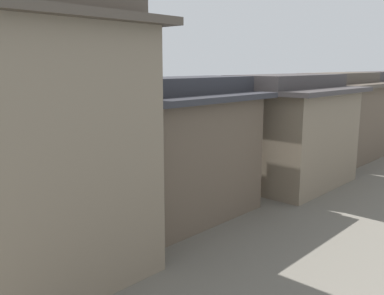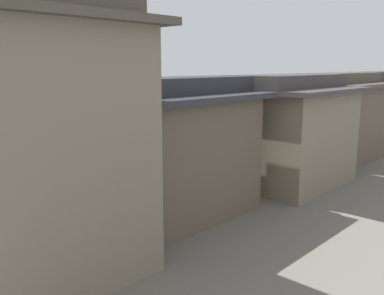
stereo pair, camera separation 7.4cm
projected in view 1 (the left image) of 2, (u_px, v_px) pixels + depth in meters
name	position (u px, v px, depth m)	size (l,w,h in m)	color
boat_moored_nearest	(348.00, 114.00, 63.78)	(4.94, 1.58, 0.53)	#232326
boat_moored_second	(359.00, 121.00, 56.39)	(3.29, 2.98, 0.41)	#423328
boat_moored_third	(155.00, 184.00, 25.70)	(2.00, 5.56, 0.84)	#232326
boat_moored_far	(316.00, 144.00, 39.15)	(2.08, 5.29, 0.70)	#423328
house_waterfront_nearest	(24.00, 144.00, 12.77)	(6.71, 7.22, 8.74)	#7F705B
house_waterfront_second	(177.00, 150.00, 18.58)	(5.49, 7.70, 6.14)	brown
house_waterfront_tall	(286.00, 131.00, 23.98)	(6.78, 7.64, 6.14)	#7F705B
house_waterfront_narrow	(338.00, 118.00, 30.06)	(5.76, 7.39, 6.14)	brown
house_waterfront_far	(376.00, 109.00, 36.03)	(5.34, 7.86, 6.14)	gray
mooring_post_dock_near	(9.00, 225.00, 16.82)	(0.20, 0.20, 0.79)	#473828
mooring_post_dock_mid	(192.00, 175.00, 24.54)	(0.20, 0.20, 0.72)	#473828
mooring_post_dock_far	(291.00, 148.00, 32.57)	(0.20, 0.20, 0.71)	#473828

